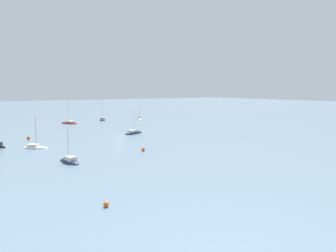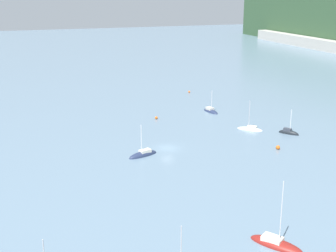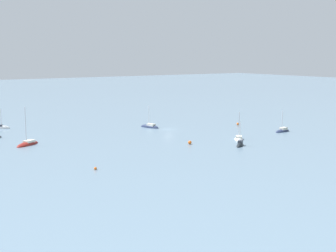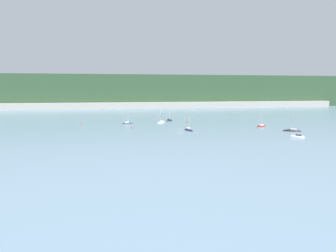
# 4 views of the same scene
# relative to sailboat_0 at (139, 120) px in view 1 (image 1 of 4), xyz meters

# --- Properties ---
(ground_plane) EXTENTS (600.00, 600.00, 0.00)m
(ground_plane) POSITION_rel_sailboat_0_xyz_m (-39.60, 28.33, -0.07)
(ground_plane) COLOR slate
(sailboat_0) EXTENTS (5.61, 4.16, 6.65)m
(sailboat_0) POSITION_rel_sailboat_0_xyz_m (0.00, 0.00, 0.00)
(sailboat_0) COLOR silver
(sailboat_0) RESTS_ON ground_plane
(sailboat_1) EXTENTS (7.83, 4.83, 9.29)m
(sailboat_1) POSITION_rel_sailboat_0_xyz_m (7.04, 13.56, 0.03)
(sailboat_1) COLOR black
(sailboat_1) RESTS_ON ground_plane
(sailboat_2) EXTENTS (7.34, 6.06, 9.90)m
(sailboat_2) POSITION_rel_sailboat_0_xyz_m (1.12, 29.03, 0.02)
(sailboat_2) COLOR maroon
(sailboat_2) RESTS_ON ground_plane
(sailboat_3) EXTENTS (5.69, 5.83, 7.48)m
(sailboat_3) POSITION_rel_sailboat_0_xyz_m (-45.62, 51.07, 0.03)
(sailboat_3) COLOR silver
(sailboat_3) RESTS_ON ground_plane
(sailboat_4) EXTENTS (3.92, 6.78, 7.34)m
(sailboat_4) POSITION_rel_sailboat_0_xyz_m (-36.95, 22.32, 0.01)
(sailboat_4) COLOR #232D4C
(sailboat_4) RESTS_ON ground_plane
(sailboat_6) EXTENTS (6.17, 2.92, 6.61)m
(sailboat_6) POSITION_rel_sailboat_0_xyz_m (-63.68, 49.12, 0.04)
(sailboat_6) COLOR #232D4C
(sailboat_6) RESTS_ON ground_plane
(mooring_buoy_0) EXTENTS (0.73, 0.73, 0.73)m
(mooring_buoy_0) POSITION_rel_sailboat_0_xyz_m (-61.60, 33.09, 0.29)
(mooring_buoy_0) COLOR orange
(mooring_buoy_0) RESTS_ON ground_plane
(mooring_buoy_1) EXTENTS (0.86, 0.86, 0.86)m
(mooring_buoy_1) POSITION_rel_sailboat_0_xyz_m (-31.31, 49.63, 0.36)
(mooring_buoy_1) COLOR orange
(mooring_buoy_1) RESTS_ON ground_plane
(mooring_buoy_3) EXTENTS (0.62, 0.62, 0.62)m
(mooring_buoy_3) POSITION_rel_sailboat_0_xyz_m (-87.60, 52.50, 0.24)
(mooring_buoy_3) COLOR orange
(mooring_buoy_3) RESTS_ON ground_plane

